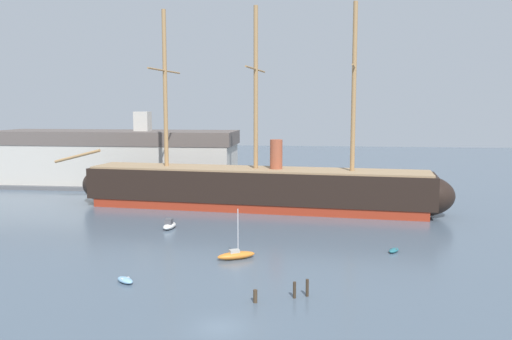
# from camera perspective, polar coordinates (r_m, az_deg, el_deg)

# --- Properties ---
(ground_plane) EXTENTS (400.00, 400.00, 0.00)m
(ground_plane) POSITION_cam_1_polar(r_m,az_deg,el_deg) (44.92, -3.96, -16.57)
(ground_plane) COLOR #4C5B6B
(tall_ship) EXTENTS (72.09, 17.64, 34.69)m
(tall_ship) POSITION_cam_1_polar(r_m,az_deg,el_deg) (92.28, -0.02, -1.90)
(tall_ship) COLOR maroon
(tall_ship) RESTS_ON ground
(dinghy_foreground_left) EXTENTS (2.51, 2.30, 0.56)m
(dinghy_foreground_left) POSITION_cam_1_polar(r_m,az_deg,el_deg) (56.55, -13.91, -11.44)
(dinghy_foreground_left) COLOR #7FB2D6
(dinghy_foreground_left) RESTS_ON ground
(sailboat_near_centre) EXTENTS (4.71, 3.42, 6.01)m
(sailboat_near_centre) POSITION_cam_1_polar(r_m,az_deg,el_deg) (62.99, -2.16, -9.12)
(sailboat_near_centre) COLOR orange
(sailboat_near_centre) RESTS_ON ground
(dinghy_mid_right) EXTENTS (1.84, 2.28, 0.50)m
(dinghy_mid_right) POSITION_cam_1_polar(r_m,az_deg,el_deg) (67.98, 14.62, -8.37)
(dinghy_mid_right) COLOR #236670
(dinghy_mid_right) RESTS_ON ground
(motorboat_alongside_bow) EXTENTS (1.73, 3.72, 1.53)m
(motorboat_alongside_bow) POSITION_cam_1_polar(r_m,az_deg,el_deg) (79.02, -9.31, -5.88)
(motorboat_alongside_bow) COLOR silver
(motorboat_alongside_bow) RESTS_ON ground
(motorboat_far_left) EXTENTS (4.26, 4.35, 1.81)m
(motorboat_far_left) POSITION_cam_1_polar(r_m,az_deg,el_deg) (105.57, -12.82, -2.69)
(motorboat_far_left) COLOR orange
(motorboat_far_left) RESTS_ON ground
(mooring_piling_nearest) EXTENTS (0.30, 0.30, 1.56)m
(mooring_piling_nearest) POSITION_cam_1_polar(r_m,az_deg,el_deg) (50.86, 4.17, -12.76)
(mooring_piling_nearest) COLOR #382B1E
(mooring_piling_nearest) RESTS_ON ground
(mooring_piling_left_pair) EXTENTS (0.29, 0.29, 1.66)m
(mooring_piling_left_pair) POSITION_cam_1_polar(r_m,az_deg,el_deg) (51.38, 5.54, -12.51)
(mooring_piling_left_pair) COLOR #382B1E
(mooring_piling_left_pair) RESTS_ON ground
(mooring_piling_right_pair) EXTENTS (0.38, 0.38, 1.22)m
(mooring_piling_right_pair) POSITION_cam_1_polar(r_m,az_deg,el_deg) (49.68, -0.08, -13.44)
(mooring_piling_right_pair) COLOR #423323
(mooring_piling_right_pair) RESTS_ON ground
(dockside_warehouse_left) EXTENTS (58.06, 17.10, 16.71)m
(dockside_warehouse_left) POSITION_cam_1_polar(r_m,az_deg,el_deg) (123.22, -14.74, 1.21)
(dockside_warehouse_left) COLOR #565659
(dockside_warehouse_left) RESTS_ON ground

